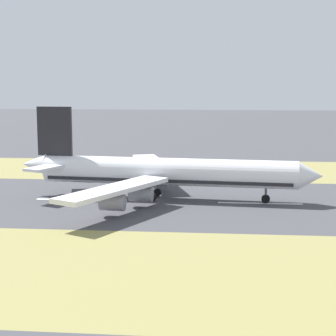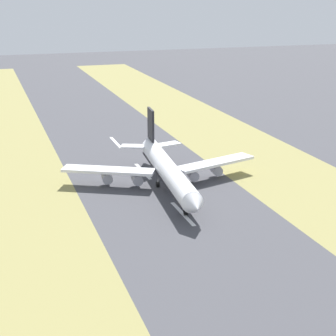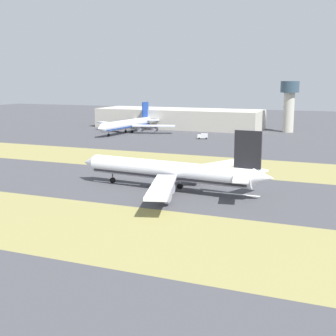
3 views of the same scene
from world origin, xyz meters
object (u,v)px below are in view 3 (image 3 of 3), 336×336
object	(u,v)px
airplane_main_jet	(173,172)
control_tower	(289,101)
service_truck	(203,136)
terminal_building	(179,118)
airplane_parked_apron	(128,124)

from	to	relation	value
airplane_main_jet	control_tower	xyz separation A→B (m)	(181.11, -8.93, 14.51)
control_tower	service_truck	distance (m)	71.29
service_truck	control_tower	bearing A→B (deg)	-36.28
terminal_building	airplane_parked_apron	bearing A→B (deg)	156.40
control_tower	airplane_parked_apron	bearing A→B (deg)	115.14
airplane_main_jet	control_tower	distance (m)	181.91
airplane_parked_apron	control_tower	bearing A→B (deg)	-64.86
airplane_main_jet	airplane_parked_apron	world-z (taller)	airplane_main_jet
terminal_building	airplane_parked_apron	distance (m)	47.17
service_truck	terminal_building	bearing A→B (deg)	33.77
terminal_building	airplane_parked_apron	xyz separation A→B (m)	(-43.21, 18.88, -1.06)
terminal_building	service_truck	world-z (taller)	terminal_building
airplane_main_jet	terminal_building	size ratio (longest dim) A/B	0.57
airplane_main_jet	control_tower	world-z (taller)	control_tower
control_tower	service_truck	xyz separation A→B (m)	(-55.42, 40.68, -18.87)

